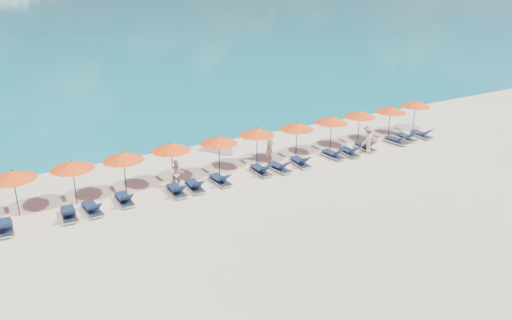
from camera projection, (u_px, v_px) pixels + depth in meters
ground at (287, 201)px, 24.44m from camera, size 1400.00×1400.00×0.00m
jetski at (221, 147)px, 31.14m from camera, size 1.75×2.16×0.73m
beachgoer_a at (270, 146)px, 29.66m from camera, size 0.71×0.60×1.66m
beachgoer_b at (177, 174)px, 25.75m from camera, size 0.80×0.55×1.51m
beachgoer_c at (368, 139)px, 30.67m from camera, size 1.26×0.80×1.80m
umbrella_1 at (12, 175)px, 22.32m from camera, size 2.10×2.10×2.28m
umbrella_2 at (72, 165)px, 23.51m from camera, size 2.10×2.10×2.28m
umbrella_3 at (123, 156)px, 24.61m from camera, size 2.10×2.10×2.28m
umbrella_4 at (171, 147)px, 25.94m from camera, size 2.10×2.10×2.28m
umbrella_5 at (219, 140)px, 27.02m from camera, size 2.10×2.10×2.28m
umbrella_6 at (257, 132)px, 28.45m from camera, size 2.10×2.10×2.28m
umbrella_7 at (297, 126)px, 29.46m from camera, size 2.10×2.10×2.28m
umbrella_8 at (332, 119)px, 30.78m from camera, size 2.10×2.10×2.28m
umbrella_9 at (360, 114)px, 32.03m from camera, size 2.10×2.10×2.28m
umbrella_10 at (391, 109)px, 33.11m from camera, size 2.10×2.10×2.28m
umbrella_11 at (416, 103)px, 34.58m from camera, size 2.10×2.10×2.28m
lounger_2 at (5, 227)px, 21.47m from camera, size 0.71×1.73×0.66m
lounger_3 at (69, 213)px, 22.69m from camera, size 0.76×1.75×0.66m
lounger_4 at (92, 208)px, 23.17m from camera, size 0.75×1.74×0.66m
lounger_5 at (124, 199)px, 24.16m from camera, size 0.64×1.71×0.66m
lounger_6 at (177, 190)px, 25.13m from camera, size 0.68×1.72×0.66m
lounger_7 at (195, 186)px, 25.65m from camera, size 0.73×1.74×0.66m
lounger_8 at (220, 180)px, 26.41m from camera, size 0.71×1.73×0.66m
lounger_9 at (261, 170)px, 27.71m from camera, size 0.68×1.72×0.66m
lounger_10 at (279, 167)px, 28.12m from camera, size 0.78×1.75×0.66m
lounger_11 at (300, 162)px, 28.92m from camera, size 0.78×1.75×0.66m
lounger_12 at (333, 154)px, 30.10m from camera, size 0.78×1.75×0.66m
lounger_13 at (349, 152)px, 30.54m from camera, size 0.77×1.75×0.66m
lounger_14 at (365, 146)px, 31.49m from camera, size 0.73×1.74×0.66m
lounger_15 at (396, 140)px, 32.63m from camera, size 0.77×1.75×0.66m
lounger_16 at (406, 137)px, 33.29m from camera, size 0.79×1.75×0.66m
lounger_17 at (422, 134)px, 33.86m from camera, size 0.66×1.72×0.66m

